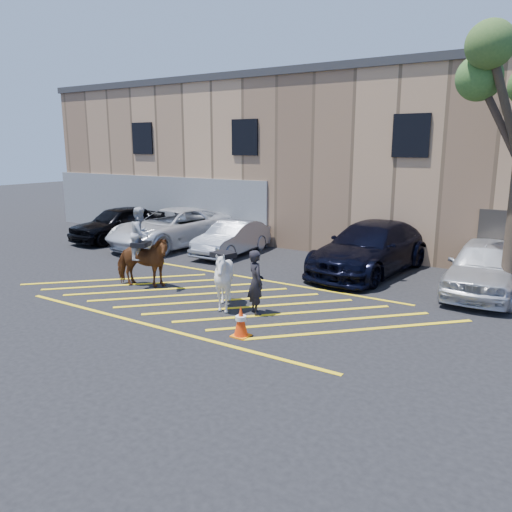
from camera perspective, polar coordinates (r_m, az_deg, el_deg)
The scene contains 12 objects.
ground at distance 14.33m, azimuth -3.44°, elevation -4.81°, with size 90.00×90.00×0.00m, color black.
car_black_suv at distance 23.69m, azimuth -15.40°, elevation 3.64°, with size 1.86×4.63×1.58m, color black.
car_white_pickup at distance 21.66m, azimuth -9.48°, elevation 3.19°, with size 2.71×5.88×1.64m, color silver.
car_silver_sedan at distance 19.89m, azimuth -2.76°, elevation 2.06°, with size 1.40×4.00×1.32m, color #989CA6.
car_blue_suv at distance 17.45m, azimuth 12.96°, elevation 0.91°, with size 2.38×5.85×1.70m, color black.
car_white_suv at distance 16.04m, azimuth 24.71°, elevation -1.13°, with size 1.89×4.69×1.60m, color silver.
handler at distance 12.77m, azimuth -0.02°, elevation -3.03°, with size 0.61×0.40×1.68m, color black.
warehouse at distance 24.43m, azimuth 13.48°, elevation 10.75°, with size 32.42×10.20×7.30m.
hatching_zone at distance 14.10m, azimuth -4.16°, elevation -5.09°, with size 12.60×5.12×0.01m.
mounted_bay at distance 15.59m, azimuth -12.92°, elevation 0.10°, with size 2.05×1.43×2.47m.
saddled_white at distance 13.11m, azimuth -3.72°, elevation -2.63°, with size 1.61×1.74×1.67m.
traffic_cone at distance 11.42m, azimuth -1.74°, elevation -7.46°, with size 0.39×0.39×0.73m.
Camera 1 is at (8.08, -11.05, 4.27)m, focal length 35.00 mm.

